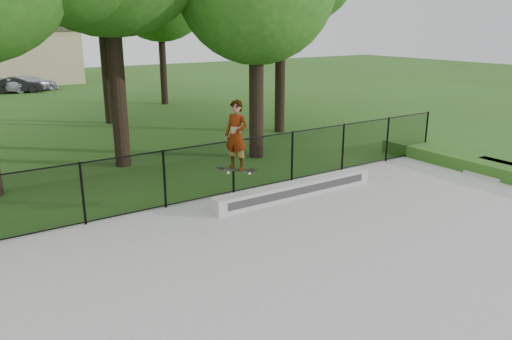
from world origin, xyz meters
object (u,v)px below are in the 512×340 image
at_px(car_b, 18,85).
at_px(car_c, 31,83).
at_px(skater_airborne, 236,137).
at_px(grind_ledge, 296,190).

bearing_deg(car_b, car_c, -51.02).
xyz_separation_m(car_b, car_c, (0.85, 0.36, 0.02)).
distance_m(car_b, car_c, 0.93).
bearing_deg(skater_airborne, grind_ledge, 1.57).
relative_size(car_c, skater_airborne, 1.85).
bearing_deg(grind_ledge, car_b, 95.23).
xyz_separation_m(car_c, skater_airborne, (-0.22, -27.80, 1.42)).
distance_m(grind_ledge, car_c, 27.80).
distance_m(car_b, skater_airborne, 27.48).
relative_size(car_b, skater_airborne, 1.54).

